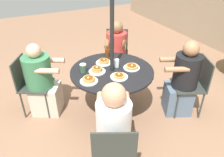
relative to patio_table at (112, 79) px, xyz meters
name	(u,v)px	position (x,y,z in m)	size (l,w,h in m)	color
ground_plane	(112,112)	(0.00, 0.00, -0.58)	(12.00, 12.00, 0.00)	#8C664C
patio_table	(112,79)	(0.00, 0.00, 0.00)	(1.11, 1.11, 0.71)	black
umbrella_pole	(112,37)	(0.00, 0.00, 0.60)	(0.05, 0.05, 2.35)	black
patio_chair_north	(30,82)	(-0.55, -1.01, -0.08)	(0.56, 0.56, 0.85)	#333833
diner_north	(42,83)	(-0.47, -0.86, -0.10)	(0.55, 0.60, 1.07)	beige
patio_chair_east	(114,151)	(1.04, -0.49, -0.08)	(0.55, 0.55, 0.85)	#333833
diner_east	(114,135)	(0.89, -0.42, -0.05)	(0.56, 0.49, 1.15)	gray
patio_chair_south	(194,82)	(0.47, 1.05, -0.08)	(0.54, 0.54, 0.85)	#333833
diner_south	(183,82)	(0.40, 0.90, -0.07)	(0.51, 0.57, 1.12)	slate
patio_chair_west	(117,50)	(-1.00, 0.58, -0.08)	(0.56, 0.56, 0.85)	#333833
diner_west	(116,54)	(-0.85, 0.50, -0.09)	(0.59, 0.54, 1.08)	#3D3D42
pancake_plate_a	(97,70)	(-0.04, -0.20, 0.16)	(0.22, 0.22, 0.08)	white
pancake_plate_b	(104,62)	(-0.23, -0.02, 0.16)	(0.22, 0.22, 0.07)	white
pancake_plate_c	(119,76)	(0.20, 0.00, 0.15)	(0.22, 0.22, 0.05)	white
pancake_plate_d	(89,80)	(0.13, -0.38, 0.16)	(0.22, 0.22, 0.07)	white
pancake_plate_e	(132,67)	(0.07, 0.26, 0.15)	(0.22, 0.22, 0.05)	white
syrup_bottle	(107,52)	(-0.42, 0.12, 0.20)	(0.09, 0.07, 0.16)	#602D0F
coffee_cup	(83,68)	(-0.12, -0.36, 0.19)	(0.08, 0.08, 0.12)	#33513D
drinking_glass_a	(117,63)	(-0.06, 0.10, 0.19)	(0.07, 0.07, 0.11)	silver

